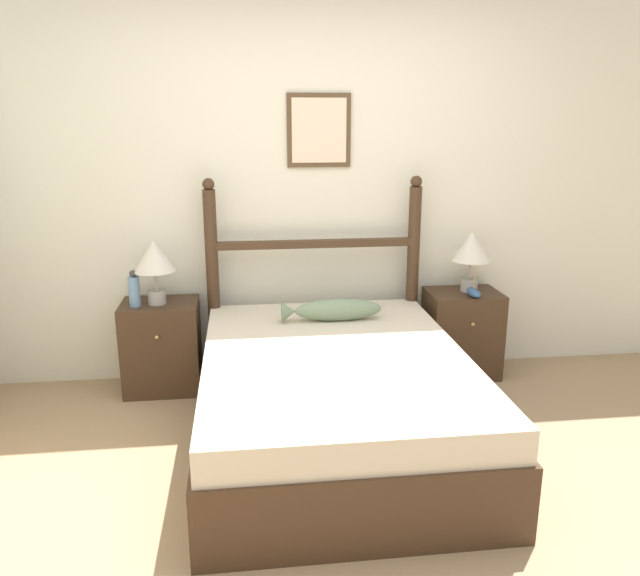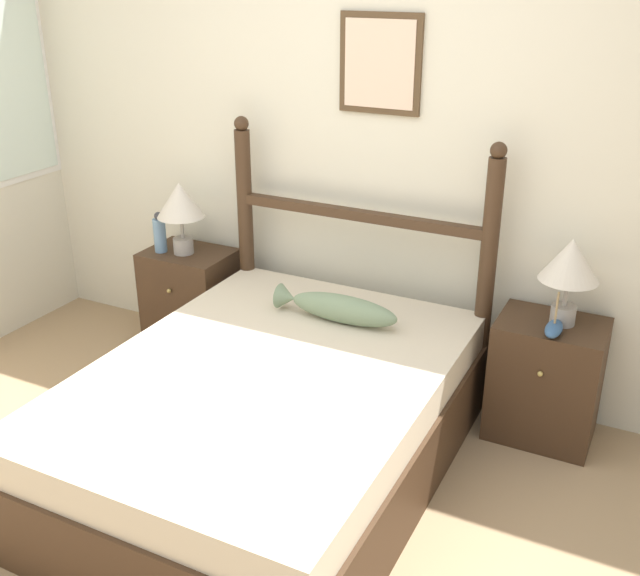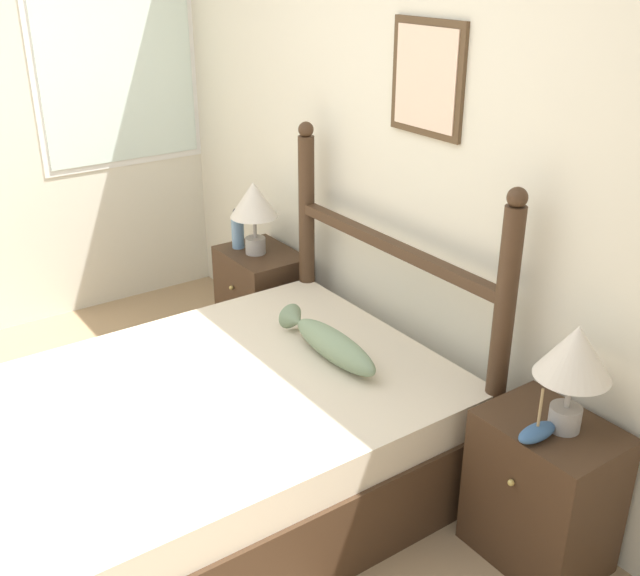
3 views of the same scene
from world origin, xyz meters
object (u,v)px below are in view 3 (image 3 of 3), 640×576
at_px(nightstand_right, 543,492).
at_px(table_lamp_left, 254,203).
at_px(bed, 214,443).
at_px(fish_pillow, 329,343).
at_px(table_lamp_right, 575,357).
at_px(model_boat, 537,432).
at_px(bottle, 238,230).
at_px(nightstand_left, 262,300).

xyz_separation_m(nightstand_right, table_lamp_left, (-2.04, -0.03, 0.59)).
bearing_deg(bed, fish_pillow, 83.45).
height_order(table_lamp_right, model_boat, table_lamp_right).
bearing_deg(nightstand_right, model_boat, -79.77).
xyz_separation_m(nightstand_right, bottle, (-2.17, -0.06, 0.41)).
height_order(table_lamp_left, bottle, table_lamp_left).
xyz_separation_m(bottle, model_boat, (2.19, -0.05, -0.08)).
bearing_deg(table_lamp_left, bottle, -164.24).
xyz_separation_m(bed, fish_pillow, (0.06, 0.55, 0.34)).
xyz_separation_m(table_lamp_right, model_boat, (-0.01, -0.13, -0.26)).
bearing_deg(table_lamp_right, bed, -140.86).
xyz_separation_m(model_boat, fish_pillow, (-0.98, -0.18, -0.03)).
bearing_deg(bed, nightstand_left, 140.29).
bearing_deg(table_lamp_right, nightstand_left, -179.69).
bearing_deg(fish_pillow, table_lamp_left, 165.87).
height_order(bed, fish_pillow, fish_pillow).
relative_size(bed, nightstand_right, 3.25).
relative_size(model_boat, fish_pillow, 0.33).
bearing_deg(bed, table_lamp_right, 39.14).
relative_size(table_lamp_left, model_boat, 2.01).
distance_m(bed, fish_pillow, 0.64).
distance_m(nightstand_left, nightstand_right, 2.04).
relative_size(table_lamp_left, bottle, 1.75).
bearing_deg(bottle, table_lamp_left, 15.76).
bearing_deg(model_boat, table_lamp_right, 83.80).
relative_size(nightstand_left, nightstand_right, 1.00).
distance_m(bed, nightstand_right, 1.32).
relative_size(table_lamp_right, model_boat, 2.01).
bearing_deg(bottle, fish_pillow, -10.99).
bearing_deg(table_lamp_left, model_boat, -2.51).
height_order(nightstand_left, bottle, bottle).
bearing_deg(nightstand_right, nightstand_left, 180.00).
relative_size(nightstand_left, fish_pillow, 0.96).
bearing_deg(model_boat, bed, -144.94).
distance_m(model_boat, fish_pillow, 0.99).
height_order(table_lamp_left, table_lamp_right, same).
bearing_deg(nightstand_right, bed, -140.29).
height_order(nightstand_left, nightstand_right, same).
bearing_deg(bed, table_lamp_left, 141.31).
height_order(nightstand_left, table_lamp_left, table_lamp_left).
height_order(nightstand_left, table_lamp_right, table_lamp_right).
height_order(bed, nightstand_right, nightstand_right).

